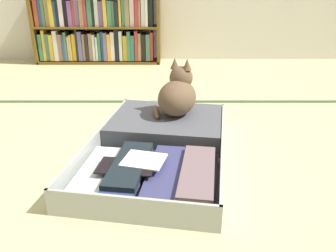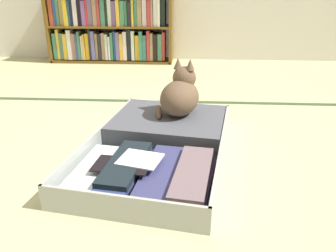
# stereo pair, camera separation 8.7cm
# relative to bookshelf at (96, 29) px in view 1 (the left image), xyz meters

# --- Properties ---
(ground_plane) EXTENTS (10.00, 10.00, 0.00)m
(ground_plane) POSITION_rel_bookshelf_xyz_m (0.61, -2.24, -0.34)
(ground_plane) COLOR #C0C38D
(tatami_border) EXTENTS (4.80, 0.05, 0.00)m
(tatami_border) POSITION_rel_bookshelf_xyz_m (0.61, -1.32, -0.34)
(tatami_border) COLOR #3A502C
(tatami_border) RESTS_ON ground_plane
(bookshelf) EXTENTS (1.27, 0.27, 0.72)m
(bookshelf) POSITION_rel_bookshelf_xyz_m (0.00, 0.00, 0.00)
(bookshelf) COLOR brown
(bookshelf) RESTS_ON ground_plane
(open_suitcase) EXTENTS (0.74, 1.07, 0.10)m
(open_suitcase) POSITION_rel_bookshelf_xyz_m (0.69, -2.06, -0.30)
(open_suitcase) COLOR #B1B5AF
(open_suitcase) RESTS_ON ground_plane
(black_cat) EXTENTS (0.27, 0.31, 0.29)m
(black_cat) POSITION_rel_bookshelf_xyz_m (0.77, -1.83, -0.13)
(black_cat) COLOR brown
(black_cat) RESTS_ON open_suitcase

